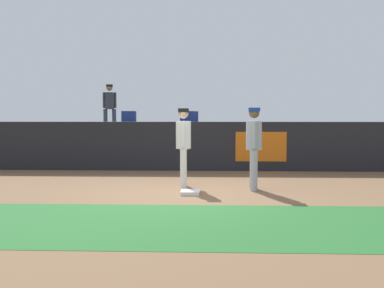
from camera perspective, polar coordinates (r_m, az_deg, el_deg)
ground_plane at (r=9.28m, az=-1.77°, el=-6.66°), size 60.00×60.00×0.00m
grass_foreground_strip at (r=6.98m, az=-3.13°, el=-10.22°), size 18.00×2.80×0.01m
first_base at (r=9.40m, az=-0.23°, el=-6.27°), size 0.40×0.40×0.08m
player_fielder_home at (r=10.23m, az=-1.09°, el=0.30°), size 0.37×0.57×1.83m
player_runner_visitor at (r=9.93m, az=7.99°, el=0.20°), size 0.36×0.52×1.84m
field_wall at (r=13.23m, az=-0.52°, el=-0.27°), size 18.00×0.26×1.46m
bleacher_platform at (r=15.81m, az=-0.12°, el=-0.50°), size 18.00×4.80×0.95m
seat_back_center at (r=16.43m, az=-0.04°, el=2.97°), size 0.48×0.44×0.84m
seat_front_center at (r=14.64m, az=-0.66°, el=2.84°), size 0.47×0.44×0.84m
seat_back_left at (r=16.69m, az=-8.08°, el=2.95°), size 0.47×0.44×0.84m
seat_front_left at (r=14.87m, az=-8.30°, el=2.82°), size 0.46×0.44×0.84m
spectator_hooded at (r=17.65m, az=-10.59°, el=4.99°), size 0.52×0.43×1.88m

